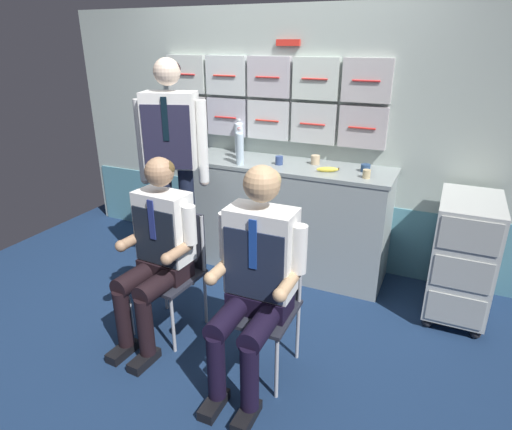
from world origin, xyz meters
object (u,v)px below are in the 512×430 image
(crew_member_standing, at_px, (173,153))
(water_bottle_short, at_px, (240,148))
(snack_banana, at_px, (328,169))
(service_trolley, at_px, (463,254))
(crew_member_right, at_px, (256,271))
(folding_chair_right, at_px, (266,290))
(coffee_cup_spare, at_px, (315,160))
(folding_chair_left, at_px, (175,259))
(crew_member_left, at_px, (157,246))

(crew_member_standing, bearing_deg, water_bottle_short, 41.37)
(crew_member_standing, xyz_separation_m, snack_banana, (1.11, 0.44, -0.11))
(service_trolley, xyz_separation_m, water_bottle_short, (-1.73, -0.04, 0.61))
(crew_member_right, distance_m, crew_member_standing, 1.39)
(service_trolley, height_order, crew_member_right, crew_member_right)
(folding_chair_right, bearing_deg, crew_member_standing, 148.51)
(crew_member_right, relative_size, coffee_cup_spare, 17.57)
(folding_chair_left, bearing_deg, snack_banana, 52.74)
(folding_chair_left, relative_size, crew_member_left, 0.67)
(crew_member_left, xyz_separation_m, water_bottle_short, (0.06, 1.07, 0.41))
(crew_member_left, distance_m, crew_member_right, 0.74)
(service_trolley, distance_m, crew_member_left, 2.11)
(folding_chair_right, bearing_deg, snack_banana, 88.19)
(folding_chair_right, bearing_deg, service_trolley, 44.60)
(crew_member_left, xyz_separation_m, folding_chair_right, (0.73, 0.06, -0.17))
(crew_member_left, height_order, water_bottle_short, water_bottle_short)
(crew_member_left, distance_m, coffee_cup_spare, 1.50)
(folding_chair_left, height_order, snack_banana, snack_banana)
(water_bottle_short, bearing_deg, service_trolley, 1.20)
(crew_member_right, xyz_separation_m, coffee_cup_spare, (-0.12, 1.43, 0.27))
(folding_chair_left, distance_m, coffee_cup_spare, 1.40)
(crew_member_standing, height_order, snack_banana, crew_member_standing)
(folding_chair_left, bearing_deg, crew_member_left, -93.90)
(service_trolley, xyz_separation_m, coffee_cup_spare, (-1.18, 0.23, 0.50))
(service_trolley, xyz_separation_m, crew_member_right, (-1.06, -1.20, 0.23))
(crew_member_standing, relative_size, coffee_cup_spare, 24.19)
(crew_member_right, height_order, coffee_cup_spare, crew_member_right)
(water_bottle_short, height_order, snack_banana, water_bottle_short)
(folding_chair_right, relative_size, coffee_cup_spare, 11.24)
(coffee_cup_spare, bearing_deg, snack_banana, -49.24)
(crew_member_right, height_order, water_bottle_short, crew_member_right)
(crew_member_right, bearing_deg, water_bottle_short, 119.92)
(crew_member_left, bearing_deg, service_trolley, 31.62)
(snack_banana, bearing_deg, folding_chair_left, -127.26)
(service_trolley, height_order, folding_chair_right, service_trolley)
(folding_chair_right, distance_m, water_bottle_short, 1.34)
(crew_member_left, relative_size, crew_member_standing, 0.69)
(water_bottle_short, bearing_deg, crew_member_left, -93.42)
(folding_chair_right, distance_m, crew_member_right, 0.26)
(crew_member_right, bearing_deg, folding_chair_left, 160.40)
(coffee_cup_spare, distance_m, snack_banana, 0.24)
(snack_banana, bearing_deg, crew_member_right, -91.50)
(crew_member_standing, distance_m, coffee_cup_spare, 1.14)
(crew_member_standing, height_order, coffee_cup_spare, crew_member_standing)
(crew_member_left, relative_size, snack_banana, 7.12)
(folding_chair_left, xyz_separation_m, crew_member_right, (0.72, -0.26, 0.21))
(crew_member_standing, bearing_deg, crew_member_left, -64.67)
(crew_member_left, xyz_separation_m, crew_member_standing, (-0.34, 0.71, 0.41))
(crew_member_right, xyz_separation_m, water_bottle_short, (-0.67, 1.17, 0.37))
(folding_chair_right, xyz_separation_m, coffee_cup_spare, (-0.12, 1.27, 0.48))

